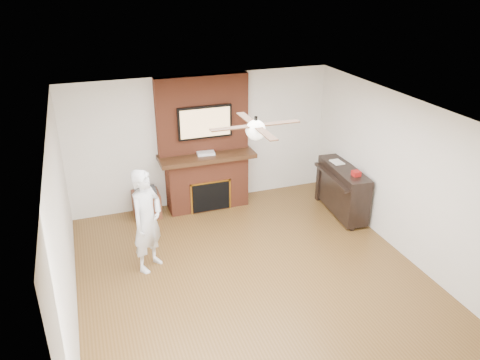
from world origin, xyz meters
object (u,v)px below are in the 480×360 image
object	(u,v)px
fireplace	(205,157)
side_table	(147,203)
person	(147,221)
piano	(342,189)

from	to	relation	value
fireplace	side_table	xyz separation A→B (m)	(-1.17, -0.07, -0.74)
person	fireplace	bearing A→B (deg)	7.77
side_table	piano	distance (m)	3.63
fireplace	person	world-z (taller)	fireplace
person	piano	xyz separation A→B (m)	(3.66, 0.56, -0.32)
person	piano	world-z (taller)	person
fireplace	piano	xyz separation A→B (m)	(2.28, -1.17, -0.50)
person	side_table	bearing A→B (deg)	39.14
fireplace	piano	bearing A→B (deg)	-27.14
person	piano	bearing A→B (deg)	-34.83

